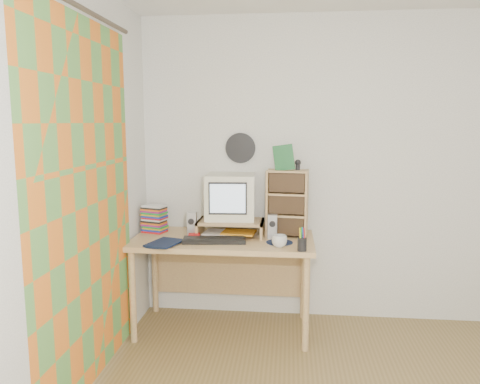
% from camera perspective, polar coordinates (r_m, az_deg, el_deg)
% --- Properties ---
extents(back_wall, '(3.50, 0.00, 3.50)m').
position_cam_1_polar(back_wall, '(3.94, 13.69, 2.55)').
color(back_wall, white).
rests_on(back_wall, floor).
extents(left_wall, '(0.00, 3.50, 3.50)m').
position_cam_1_polar(left_wall, '(2.49, -23.56, -1.32)').
color(left_wall, white).
rests_on(left_wall, floor).
extents(curtain, '(0.00, 2.20, 2.20)m').
position_cam_1_polar(curtain, '(2.91, -18.12, -1.68)').
color(curtain, orange).
rests_on(curtain, left_wall).
extents(wall_disc, '(0.25, 0.02, 0.25)m').
position_cam_1_polar(wall_disc, '(3.89, 0.05, 5.38)').
color(wall_disc, black).
rests_on(wall_disc, back_wall).
extents(desk, '(1.40, 0.70, 0.75)m').
position_cam_1_polar(desk, '(3.75, -1.95, -7.37)').
color(desk, '#D5B973').
rests_on(desk, floor).
extents(monitor_riser, '(0.52, 0.30, 0.12)m').
position_cam_1_polar(monitor_riser, '(3.73, -1.12, -3.86)').
color(monitor_riser, tan).
rests_on(monitor_riser, desk).
extents(crt_monitor, '(0.41, 0.41, 0.36)m').
position_cam_1_polar(crt_monitor, '(3.74, -1.22, -0.61)').
color(crt_monitor, silver).
rests_on(crt_monitor, monitor_riser).
extents(speaker_left, '(0.08, 0.08, 0.19)m').
position_cam_1_polar(speaker_left, '(3.72, -5.86, -3.91)').
color(speaker_left, '#AAA9AE').
rests_on(speaker_left, desk).
extents(speaker_right, '(0.07, 0.07, 0.19)m').
position_cam_1_polar(speaker_right, '(3.63, 3.99, -4.22)').
color(speaker_right, '#AAA9AE').
rests_on(speaker_right, desk).
extents(keyboard, '(0.48, 0.21, 0.03)m').
position_cam_1_polar(keyboard, '(3.53, -3.13, -5.88)').
color(keyboard, black).
rests_on(keyboard, desk).
extents(dvd_stack, '(0.21, 0.17, 0.25)m').
position_cam_1_polar(dvd_stack, '(3.89, -10.42, -3.00)').
color(dvd_stack, brown).
rests_on(dvd_stack, desk).
extents(cd_rack, '(0.33, 0.20, 0.53)m').
position_cam_1_polar(cd_rack, '(3.69, 5.79, -1.37)').
color(cd_rack, tan).
rests_on(cd_rack, desk).
extents(mug, '(0.13, 0.13, 0.09)m').
position_cam_1_polar(mug, '(3.40, 4.83, -5.99)').
color(mug, silver).
rests_on(mug, desk).
extents(diary, '(0.29, 0.24, 0.05)m').
position_cam_1_polar(diary, '(3.55, -10.55, -5.80)').
color(diary, '#0F1A38').
rests_on(diary, desk).
extents(mousepad, '(0.22, 0.22, 0.00)m').
position_cam_1_polar(mousepad, '(3.53, 4.83, -6.14)').
color(mousepad, black).
rests_on(mousepad, desk).
extents(pen_cup, '(0.08, 0.08, 0.13)m').
position_cam_1_polar(pen_cup, '(3.31, 7.58, -6.05)').
color(pen_cup, black).
rests_on(pen_cup, desk).
extents(papers, '(0.32, 0.25, 0.04)m').
position_cam_1_polar(papers, '(3.72, -1.34, -5.07)').
color(papers, white).
rests_on(papers, desk).
extents(red_box, '(0.09, 0.07, 0.04)m').
position_cam_1_polar(red_box, '(3.64, -5.61, -5.40)').
color(red_box, red).
rests_on(red_box, desk).
extents(game_box, '(0.15, 0.05, 0.19)m').
position_cam_1_polar(game_box, '(3.62, 5.36, 4.20)').
color(game_box, '#19592A').
rests_on(game_box, cd_rack).
extents(webcam, '(0.05, 0.05, 0.08)m').
position_cam_1_polar(webcam, '(3.65, 7.07, 3.31)').
color(webcam, black).
rests_on(webcam, cd_rack).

